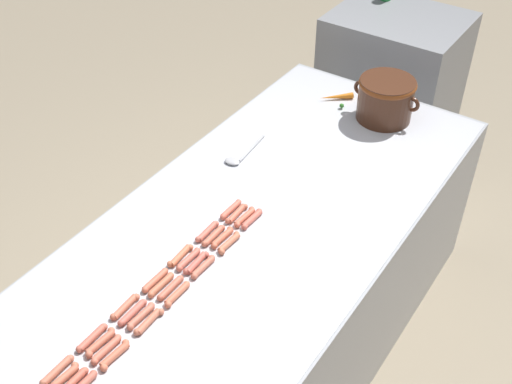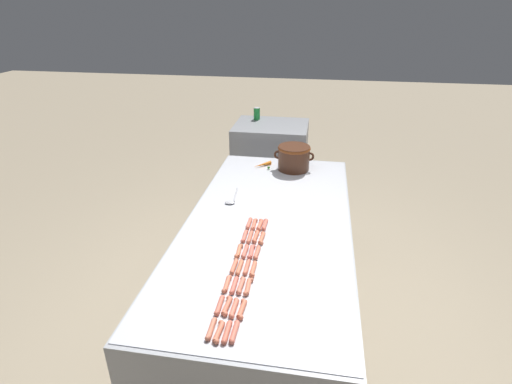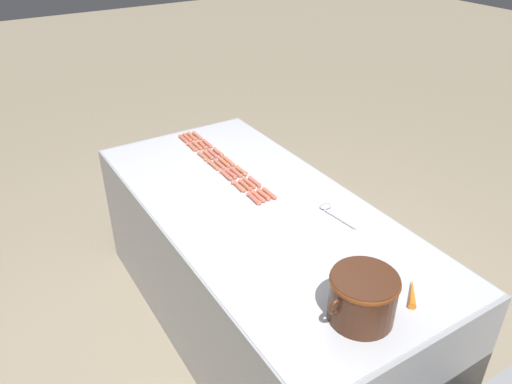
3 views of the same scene
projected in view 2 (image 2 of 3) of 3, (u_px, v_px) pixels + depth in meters
The scene contains 35 objects.
ground_plane at pixel (267, 321), 2.91m from camera, with size 20.00×20.00×0.00m, color gray.
griddle_counter at pixel (267, 274), 2.72m from camera, with size 1.05×2.26×0.85m.
back_cabinet at pixel (270, 169), 4.23m from camera, with size 0.74×0.61×0.98m, color gray.
hot_dog_0 at pixel (211, 329), 1.69m from camera, with size 0.03×0.13×0.02m.
hot_dog_1 at pixel (219, 305), 1.82m from camera, with size 0.03×0.13×0.02m.
hot_dog_2 at pixel (227, 284), 1.95m from camera, with size 0.03×0.13×0.02m.
hot_dog_3 at pixel (234, 266), 2.08m from camera, with size 0.03×0.13×0.02m.
hot_dog_4 at pixel (239, 251), 2.21m from camera, with size 0.03×0.13×0.02m.
hot_dog_5 at pixel (245, 236), 2.35m from camera, with size 0.03×0.13×0.02m.
hot_dog_6 at pixel (249, 223), 2.49m from camera, with size 0.03×0.13×0.02m.
hot_dog_7 at pixel (219, 332), 1.67m from camera, with size 0.03×0.13×0.02m.
hot_dog_8 at pixel (227, 306), 1.81m from camera, with size 0.03×0.13×0.02m.
hot_dog_9 at pixel (234, 285), 1.94m from camera, with size 0.03×0.13×0.02m.
hot_dog_10 at pixel (240, 267), 2.07m from camera, with size 0.03×0.13×0.02m.
hot_dog_11 at pixel (245, 251), 2.21m from camera, with size 0.03×0.13×0.02m.
hot_dog_12 at pixel (250, 237), 2.34m from camera, with size 0.03×0.13×0.02m.
hot_dog_13 at pixel (254, 224), 2.47m from camera, with size 0.03×0.13×0.02m.
hot_dog_14 at pixel (227, 332), 1.67m from camera, with size 0.03×0.13×0.02m.
hot_dog_15 at pixel (234, 308), 1.80m from camera, with size 0.03×0.13×0.02m.
hot_dog_16 at pixel (241, 285), 1.94m from camera, with size 0.03×0.13×0.02m.
hot_dog_17 at pixel (247, 267), 2.08m from camera, with size 0.03×0.13×0.02m.
hot_dog_18 at pixel (251, 252), 2.20m from camera, with size 0.03×0.13×0.02m.
hot_dog_19 at pixel (256, 237), 2.34m from camera, with size 0.03×0.13×0.02m.
hot_dog_20 at pixel (260, 225), 2.47m from camera, with size 0.03×0.13×0.02m.
hot_dog_21 at pixel (235, 332), 1.67m from camera, with size 0.03×0.13×0.02m.
hot_dog_22 at pixel (242, 309), 1.79m from camera, with size 0.03×0.13×0.02m.
hot_dog_23 at pixel (248, 287), 1.94m from camera, with size 0.03×0.13×0.02m.
hot_dog_24 at pixel (253, 269), 2.06m from camera, with size 0.03×0.13×0.02m.
hot_dog_25 at pixel (257, 252), 2.20m from camera, with size 0.03×0.13×0.02m.
hot_dog_26 at pixel (262, 238), 2.33m from camera, with size 0.03×0.13×0.02m.
hot_dog_27 at pixel (265, 225), 2.47m from camera, with size 0.03×0.13×0.02m.
bean_pot at pixel (294, 157), 3.26m from camera, with size 0.33×0.27×0.20m.
serving_spoon at pixel (232, 200), 2.79m from camera, with size 0.07×0.27×0.02m.
carrot at pixel (263, 165), 3.36m from camera, with size 0.15×0.14×0.03m.
soda_can at pixel (257, 114), 4.16m from camera, with size 0.07×0.07×0.12m.
Camera 2 is at (0.28, -2.19, 2.12)m, focal length 27.82 mm.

